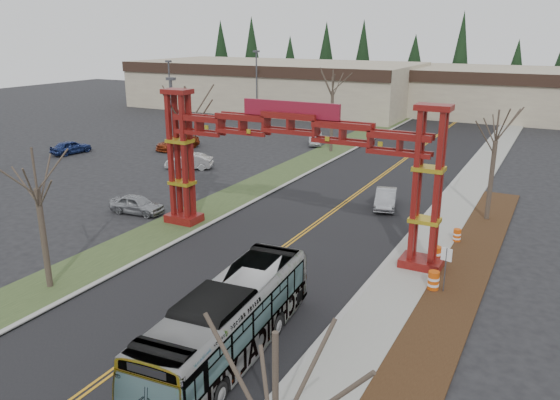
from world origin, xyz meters
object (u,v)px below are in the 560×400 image
Objects in this scene: transit_bus at (228,322)px; bare_tree_median_near at (37,189)px; retail_building_east at (541,94)px; barrel_north at (457,236)px; parked_car_near_a at (137,204)px; street_sign at (446,261)px; parked_car_near_b at (189,161)px; bare_tree_median_far at (333,92)px; parked_car_far_a at (316,139)px; gateway_arch at (290,147)px; light_pole_near at (173,122)px; parked_car_mid_b at (71,147)px; silver_sedan at (386,198)px; light_pole_mid at (170,90)px; barrel_south at (433,281)px; light_pole_far at (257,81)px; bare_tree_right_far at (496,142)px; barrel_mid at (436,256)px; parked_car_mid_a at (178,142)px; retail_building_west at (276,85)px; bare_tree_median_mid at (186,122)px.

bare_tree_median_near is (-11.31, 0.87, 3.65)m from transit_bus.
barrel_north is at bearing -91.02° from retail_building_east.
parked_car_near_a is 21.97m from street_sign.
transit_bus reaches higher than parked_car_near_b.
bare_tree_median_far reaches higher than retail_building_east.
parked_car_far_a is (-14.31, 40.08, -0.85)m from transit_bus.
bare_tree_median_near is (3.00, -39.21, 4.50)m from parked_car_far_a.
bare_tree_median_far is (0.00, 36.59, 1.18)m from bare_tree_median_near.
gateway_arch is 2.08× the size of light_pole_near.
parked_car_mid_b is (-35.10, 23.73, -0.79)m from transit_bus.
retail_building_east reaches higher than parked_car_near_b.
street_sign reaches higher than silver_sedan.
light_pole_mid is 10.03× the size of barrel_north.
light_pole_mid reaches higher than retail_building_east.
silver_sedan is at bearing -76.35° from parked_car_far_a.
bare_tree_median_far reaches higher than barrel_south.
bare_tree_median_far is at bearing -38.41° from light_pole_far.
retail_building_east is 64.39m from street_sign.
bare_tree_right_far is 7.33m from barrel_north.
transit_bus is 12.31× the size of barrel_north.
barrel_north is at bearing -50.73° from bare_tree_median_far.
parked_car_mid_a is at bearing 150.39° from barrel_mid.
barrel_mid is (20.69, 0.81, -0.13)m from parked_car_near_a.
light_pole_far reaches higher than retail_building_west.
bare_tree_right_far is (33.33, -8.89, 4.71)m from parked_car_mid_a.
retail_building_west reaches higher than bare_tree_median_near.
bare_tree_right_far reaches higher than transit_bus.
bare_tree_median_near reaches higher than barrel_south.
parked_car_mid_a is 0.52× the size of light_pole_far.
parked_car_mid_b is (-34.80, 2.25, 0.04)m from silver_sedan.
transit_bus is 2.64× the size of silver_sedan.
parked_car_near_b is 28.33m from light_pole_far.
bare_tree_median_far is at bearing 123.18° from parked_car_near_b.
barrel_south is at bearing -178.92° from street_sign.
transit_bus is 2.74× the size of parked_car_near_a.
retail_building_east reaches higher than transit_bus.
parked_car_mid_b is (-1.79, -42.12, -3.04)m from retail_building_west.
barrel_north is at bearing 13.26° from bare_tree_median_mid.
barrel_south is (5.88, 9.47, -0.98)m from transit_bus.
parked_car_near_a is (-22.11, -61.95, -2.84)m from retail_building_east.
bare_tree_median_mid is at bearing 14.11° from parked_car_near_b.
parked_car_mid_a is 36.70m from barrel_mid.
light_pole_near is at bearing -1.80° from parked_car_near_b.
parked_car_near_b is 26.86m from barrel_north.
barrel_north is at bearing 42.96° from bare_tree_median_near.
barrel_mid is at bearing -77.76° from parked_car_far_a.
barrel_north is (33.92, -34.20, -5.25)m from light_pole_far.
transit_bus is 19.49m from parked_car_near_a.
bare_tree_median_mid reaches higher than light_pole_mid.
retail_building_east is 53.49m from light_pole_mid.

